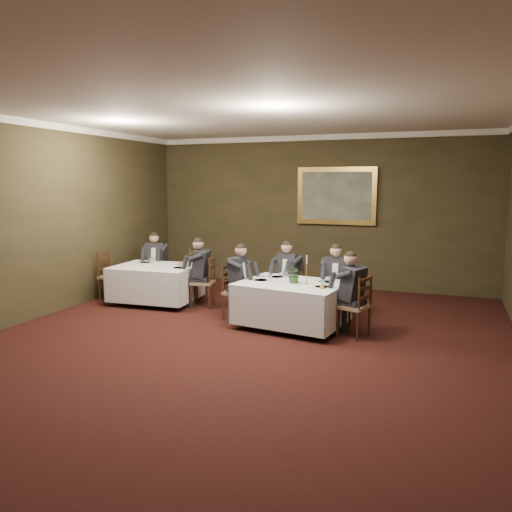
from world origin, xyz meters
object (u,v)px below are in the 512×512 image
Objects in this scene: diner_main_endleft at (237,291)px; chair_sec_endright at (203,292)px; diner_main_backleft at (289,285)px; chair_main_backright at (336,303)px; chair_sec_endleft at (112,286)px; painting at (336,196)px; chair_main_endleft at (236,303)px; chair_main_backleft at (289,297)px; chair_main_endright at (354,319)px; diner_sec_endright at (203,281)px; chair_sec_backleft at (157,280)px; table_main at (292,301)px; candlestick at (306,273)px; diner_sec_backleft at (156,270)px; chair_sec_backright at (193,283)px; table_second at (156,281)px; centerpiece at (294,274)px; diner_main_backright at (336,290)px; diner_main_endright at (354,305)px.

diner_main_endleft is 1.14m from chair_sec_endright.
diner_main_endleft is (-0.74, -0.78, 0.00)m from diner_main_backleft.
chair_main_backright is 4.69m from chair_sec_endleft.
chair_main_backright is at bearing 110.18° from diner_main_endleft.
chair_main_endleft is at bearing -108.12° from painting.
chair_main_backleft is 1.00× the size of chair_sec_endleft.
chair_main_endright is 1.00× the size of chair_sec_endleft.
painting is (2.04, 2.74, 1.61)m from diner_sec_endright.
chair_sec_backleft and chair_sec_endright have the same top height.
table_main is 3.82× the size of candlestick.
chair_sec_endright is (-0.95, 0.57, 0.00)m from chair_main_endleft.
chair_sec_endright is 1.00× the size of chair_sec_endleft.
chair_main_backleft is 3.27m from diner_sec_backleft.
diner_main_endleft is at bearing 140.39° from chair_sec_backright.
chair_sec_endright is 3.87m from painting.
chair_main_backleft is 3.78m from chair_sec_endleft.
diner_sec_endright is 3.77m from painting.
centerpiece reaches higher than table_second.
chair_main_endright is at bearing 114.90° from diner_main_backright.
chair_main_backleft is 1.00× the size of chair_main_endleft.
chair_sec_endright is (-1.70, -0.22, 0.00)m from chair_main_backleft.
chair_main_backleft reaches higher than table_second.
candlestick reaches higher than centerpiece.
chair_main_endleft and chair_sec_endleft have the same top height.
painting reaches higher than diner_main_endleft.
diner_main_endright reaches higher than candlestick.
diner_main_endright is (2.15, -0.31, 0.23)m from chair_main_endleft.
diner_main_backright is 4.69m from chair_sec_endleft.
chair_main_endleft is 2.19m from diner_main_endright.
centerpiece reaches higher than chair_sec_backleft.
diner_sec_endright reaches higher than table_main.
diner_sec_endright is at bearing 160.42° from table_main.
diner_sec_endright is at bearing -126.70° from painting.
table_main is at bearing 128.85° from diner_main_backleft.
chair_sec_backleft is 1.03m from chair_sec_endleft.
diner_main_backright is 4.43× the size of centerpiece.
diner_main_endright is at bearing 114.47° from diner_main_backright.
diner_sec_backleft reaches higher than chair_sec_endleft.
diner_main_endright reaches higher than chair_main_endright.
table_main is 1.41× the size of diner_sec_endright.
diner_main_backleft reaches higher than chair_sec_endright.
chair_sec_backright is at bearing -15.18° from diner_main_backright.
chair_main_backright is (0.91, -0.13, 0.00)m from chair_main_backleft.
chair_sec_endleft is at bearing 47.74° from diner_sec_backleft.
diner_main_endright is (1.40, -1.10, 0.23)m from chair_main_backleft.
diner_main_endleft is 3.83m from painting.
chair_main_backleft and chair_sec_backright have the same top height.
diner_main_backright is 1.35× the size of chair_sec_backleft.
chair_main_endright is 4.92m from chair_sec_backleft.
chair_main_backleft is at bearing -90.00° from diner_main_backleft.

